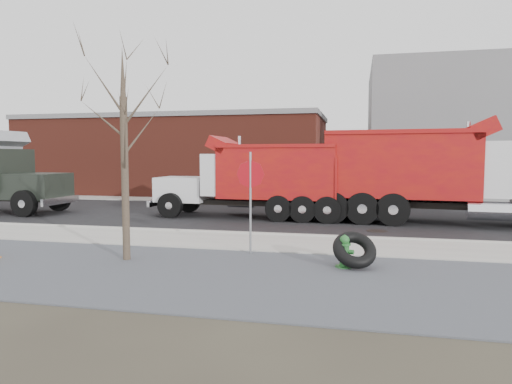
% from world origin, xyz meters
% --- Properties ---
extents(ground, '(120.00, 120.00, 0.00)m').
position_xyz_m(ground, '(0.00, 0.00, 0.00)').
color(ground, '#383328').
rests_on(ground, ground).
extents(gravel_verge, '(60.00, 5.00, 0.03)m').
position_xyz_m(gravel_verge, '(0.00, -3.50, 0.01)').
color(gravel_verge, slate).
rests_on(gravel_verge, ground).
extents(sidewalk, '(60.00, 2.50, 0.06)m').
position_xyz_m(sidewalk, '(0.00, 0.25, 0.03)').
color(sidewalk, '#9E9B93').
rests_on(sidewalk, ground).
extents(curb, '(60.00, 0.15, 0.11)m').
position_xyz_m(curb, '(0.00, 1.55, 0.06)').
color(curb, '#9E9B93').
rests_on(curb, ground).
extents(road, '(60.00, 9.40, 0.02)m').
position_xyz_m(road, '(0.00, 6.30, 0.01)').
color(road, black).
rests_on(road, ground).
extents(far_sidewalk, '(60.00, 2.00, 0.06)m').
position_xyz_m(far_sidewalk, '(0.00, 12.00, 0.03)').
color(far_sidewalk, '#9E9B93').
rests_on(far_sidewalk, ground).
extents(building_grey, '(12.00, 10.00, 8.00)m').
position_xyz_m(building_grey, '(9.00, 18.00, 4.00)').
color(building_grey, gray).
rests_on(building_grey, ground).
extents(building_brick, '(20.20, 8.20, 5.30)m').
position_xyz_m(building_brick, '(-10.00, 17.00, 2.65)').
color(building_brick, maroon).
rests_on(building_brick, ground).
extents(bare_tree, '(3.20, 3.20, 5.20)m').
position_xyz_m(bare_tree, '(-3.20, -2.60, 3.30)').
color(bare_tree, '#382D23').
rests_on(bare_tree, ground).
extents(fire_hydrant, '(0.44, 0.43, 0.78)m').
position_xyz_m(fire_hydrant, '(2.07, -2.21, 0.36)').
color(fire_hydrant, '#2A7039').
rests_on(fire_hydrant, ground).
extents(truck_tire, '(1.25, 1.20, 0.87)m').
position_xyz_m(truck_tire, '(2.30, -2.19, 0.44)').
color(truck_tire, black).
rests_on(truck_tire, ground).
extents(stop_sign, '(0.73, 0.08, 2.69)m').
position_xyz_m(stop_sign, '(-0.37, -1.25, 1.83)').
color(stop_sign, gray).
rests_on(stop_sign, ground).
extents(dump_truck_red_a, '(9.82, 3.32, 3.89)m').
position_xyz_m(dump_truck_red_a, '(5.23, 5.59, 1.98)').
color(dump_truck_red_a, black).
rests_on(dump_truck_red_a, ground).
extents(dump_truck_red_b, '(7.92, 2.45, 3.34)m').
position_xyz_m(dump_truck_red_b, '(-1.79, 5.67, 1.70)').
color(dump_truck_red_b, black).
rests_on(dump_truck_red_b, ground).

